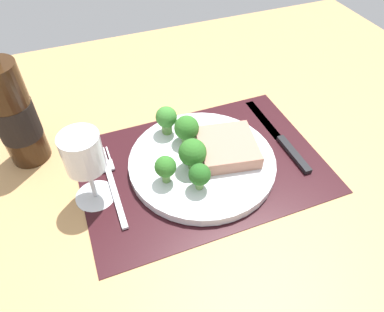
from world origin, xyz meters
TOP-DOWN VIEW (x-y plane):
  - ground_plane at (0.00, 0.00)cm, footprint 140.00×110.00cm
  - placemat at (0.00, 0.00)cm, footprint 43.82×30.42cm
  - plate at (0.00, 0.00)cm, footprint 26.66×26.66cm
  - steak at (4.87, -0.31)cm, footprint 12.00×12.20cm
  - broccoli_center at (-2.92, -5.93)cm, footprint 3.69×3.69cm
  - broccoli_front_edge at (-3.59, 9.23)cm, footprint 4.06×4.06cm
  - broccoli_back_left at (-2.35, -1.27)cm, footprint 4.83×4.83cm
  - broccoli_near_fork at (-0.93, 5.43)cm, footprint 4.62×4.62cm
  - broccoli_near_steak at (-7.61, -2.52)cm, footprint 3.65×3.65cm
  - fork at (-16.40, 1.42)cm, footprint 2.40×19.20cm
  - knife at (17.07, 0.53)cm, footprint 1.80×23.00cm
  - wine_bottle at (-29.05, 14.08)cm, footprint 7.16×7.16cm
  - wine_glass at (-19.54, 0.09)cm, footprint 6.86×6.86cm

SIDE VIEW (x-z plane):
  - ground_plane at x=0.00cm, z-range -3.00..0.00cm
  - placemat at x=0.00cm, z-range 0.00..0.30cm
  - fork at x=-16.40cm, z-range 0.30..0.80cm
  - knife at x=17.07cm, z-range 0.20..1.00cm
  - plate at x=0.00cm, z-range 0.30..1.90cm
  - steak at x=4.87cm, z-range 1.90..4.47cm
  - broccoli_center at x=-2.92cm, z-range 2.46..7.54cm
  - broccoli_near_fork at x=-0.93cm, z-range 2.27..7.90cm
  - broccoli_near_steak at x=-7.61cm, z-range 2.54..7.82cm
  - broccoli_front_edge at x=-3.59cm, z-range 2.48..8.27cm
  - broccoli_back_left at x=-2.35cm, z-range 2.44..8.55cm
  - wine_glass at x=-19.54cm, z-range 2.68..16.51cm
  - wine_bottle at x=-29.05cm, z-range -3.69..24.05cm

